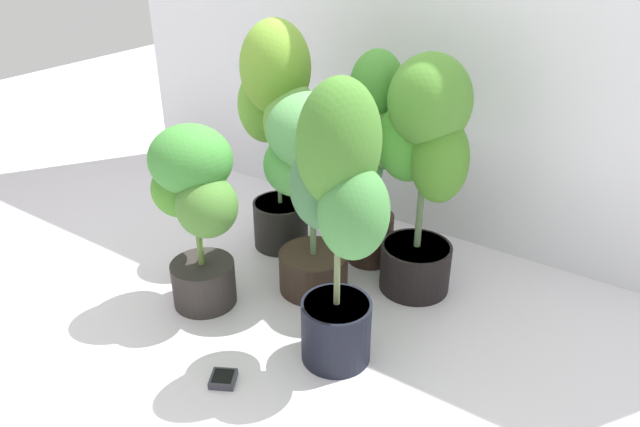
% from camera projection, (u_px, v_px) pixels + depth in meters
% --- Properties ---
extents(ground_plane, '(8.00, 8.00, 0.00)m').
position_uv_depth(ground_plane, '(295.00, 311.00, 2.24)').
color(ground_plane, silver).
rests_on(ground_plane, ground).
extents(mylar_back_wall, '(3.20, 0.01, 2.00)m').
position_uv_depth(mylar_back_wall, '(417.00, 3.00, 2.40)').
color(mylar_back_wall, silver).
rests_on(mylar_back_wall, ground).
extents(potted_plant_front_left, '(0.41, 0.37, 0.71)m').
position_uv_depth(potted_plant_front_left, '(196.00, 202.00, 2.09)').
color(potted_plant_front_left, '#2D2825').
rests_on(potted_plant_front_left, ground).
extents(potted_plant_back_center, '(0.32, 0.26, 0.89)m').
position_uv_depth(potted_plant_back_center, '(375.00, 147.00, 2.31)').
color(potted_plant_back_center, '#332119').
rests_on(potted_plant_back_center, ground).
extents(potted_plant_back_right, '(0.42, 0.41, 0.93)m').
position_uv_depth(potted_plant_back_right, '(424.00, 158.00, 2.12)').
color(potted_plant_back_right, black).
rests_on(potted_plant_back_right, ground).
extents(potted_plant_center, '(0.38, 0.32, 0.79)m').
position_uv_depth(potted_plant_center, '(309.00, 173.00, 2.16)').
color(potted_plant_center, '#2F2219').
rests_on(potted_plant_center, ground).
extents(potted_plant_back_left, '(0.47, 0.39, 0.98)m').
position_uv_depth(potted_plant_back_left, '(278.00, 117.00, 2.39)').
color(potted_plant_back_left, black).
rests_on(potted_plant_back_left, ground).
extents(potted_plant_front_right, '(0.39, 0.32, 0.96)m').
position_uv_depth(potted_plant_front_right, '(339.00, 211.00, 1.75)').
color(potted_plant_front_right, black).
rests_on(potted_plant_front_right, ground).
extents(hygrometer_box, '(0.11, 0.11, 0.03)m').
position_uv_depth(hygrometer_box, '(223.00, 379.00, 1.90)').
color(hygrometer_box, '#34333E').
rests_on(hygrometer_box, ground).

